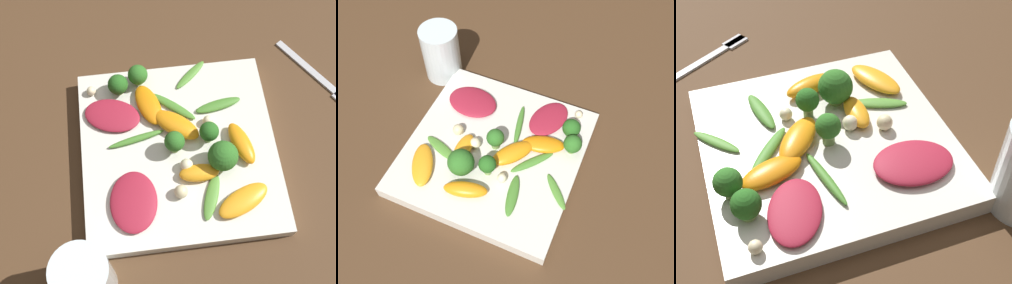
{
  "view_description": "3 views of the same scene",
  "coord_description": "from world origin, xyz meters",
  "views": [
    {
      "loc": [
        0.05,
        0.27,
        0.64
      ],
      "look_at": [
        0.02,
        -0.01,
        0.03
      ],
      "focal_mm": 50.0,
      "sensor_mm": 36.0,
      "label": 1
    },
    {
      "loc": [
        -0.31,
        -0.16,
        0.57
      ],
      "look_at": [
        0.01,
        -0.02,
        0.04
      ],
      "focal_mm": 42.0,
      "sensor_mm": 36.0,
      "label": 2
    },
    {
      "loc": [
        0.37,
        -0.11,
        0.4
      ],
      "look_at": [
        0.02,
        0.01,
        0.03
      ],
      "focal_mm": 50.0,
      "sensor_mm": 36.0,
      "label": 3
    }
  ],
  "objects": [
    {
      "name": "orange_segment_1",
      "position": [
        -0.0,
        -0.03,
        0.03
      ],
      "size": [
        0.08,
        0.07,
        0.02
      ],
      "color": "orange",
      "rests_on": "plate"
    },
    {
      "name": "broccoli_floret_1",
      "position": [
        -0.06,
        0.03,
        0.05
      ],
      "size": [
        0.04,
        0.04,
        0.05
      ],
      "color": "#7A9E51",
      "rests_on": "plate"
    },
    {
      "name": "plate",
      "position": [
        0.0,
        0.0,
        0.01
      ],
      "size": [
        0.28,
        0.28,
        0.02
      ],
      "color": "silver",
      "rests_on": "ground_plane"
    },
    {
      "name": "orange_segment_3",
      "position": [
        -0.09,
        0.01,
        0.03
      ],
      "size": [
        0.04,
        0.07,
        0.02
      ],
      "color": "orange",
      "rests_on": "plate"
    },
    {
      "name": "drinking_glass",
      "position": [
        0.14,
        0.17,
        0.05
      ],
      "size": [
        0.07,
        0.07,
        0.11
      ],
      "color": "silver",
      "rests_on": "ground_plane"
    },
    {
      "name": "arugula_sprig_3",
      "position": [
        0.0,
        -0.07,
        0.03
      ],
      "size": [
        0.07,
        0.06,
        0.01
      ],
      "color": "#47842D",
      "rests_on": "plate"
    },
    {
      "name": "orange_segment_4",
      "position": [
        0.04,
        -0.07,
        0.03
      ],
      "size": [
        0.05,
        0.08,
        0.02
      ],
      "color": "orange",
      "rests_on": "plate"
    },
    {
      "name": "macadamia_nut_3",
      "position": [
        -0.01,
        0.03,
        0.03
      ],
      "size": [
        0.02,
        0.02,
        0.02
      ],
      "color": "beige",
      "rests_on": "plate"
    },
    {
      "name": "orange_segment_2",
      "position": [
        -0.08,
        0.09,
        0.03
      ],
      "size": [
        0.09,
        0.06,
        0.01
      ],
      "color": "orange",
      "rests_on": "plate"
    },
    {
      "name": "arugula_sprig_4",
      "position": [
        -0.03,
        -0.12,
        0.03
      ],
      "size": [
        0.06,
        0.05,
        0.01
      ],
      "color": "#518E33",
      "rests_on": "plate"
    },
    {
      "name": "broccoli_floret_2",
      "position": [
        0.05,
        -0.12,
        0.05
      ],
      "size": [
        0.03,
        0.03,
        0.04
      ],
      "color": "#7A9E51",
      "rests_on": "plate"
    },
    {
      "name": "radicchio_leaf_0",
      "position": [
        0.07,
        0.07,
        0.03
      ],
      "size": [
        0.07,
        0.09,
        0.01
      ],
      "color": "maroon",
      "rests_on": "plate"
    },
    {
      "name": "broccoli_floret_0",
      "position": [
        0.08,
        -0.11,
        0.04
      ],
      "size": [
        0.03,
        0.03,
        0.03
      ],
      "color": "#84AD5B",
      "rests_on": "plate"
    },
    {
      "name": "orange_segment_0",
      "position": [
        -0.02,
        0.04,
        0.03
      ],
      "size": [
        0.06,
        0.03,
        0.02
      ],
      "color": "orange",
      "rests_on": "plate"
    },
    {
      "name": "broccoli_floret_4",
      "position": [
        -0.04,
        -0.01,
        0.05
      ],
      "size": [
        0.03,
        0.03,
        0.04
      ],
      "color": "#7A9E51",
      "rests_on": "plate"
    },
    {
      "name": "arugula_sprig_0",
      "position": [
        -0.03,
        0.08,
        0.03
      ],
      "size": [
        0.04,
        0.07,
        0.01
      ],
      "color": "#518E33",
      "rests_on": "plate"
    },
    {
      "name": "fork",
      "position": [
        -0.25,
        -0.1,
        0.0
      ],
      "size": [
        0.1,
        0.14,
        0.01
      ],
      "color": "#B2B2B7",
      "rests_on": "ground_plane"
    },
    {
      "name": "ground_plane",
      "position": [
        0.0,
        0.0,
        0.0
      ],
      "size": [
        2.4,
        2.4,
        0.0
      ],
      "primitive_type": "plane",
      "color": "#4C331E"
    },
    {
      "name": "radicchio_leaf_1",
      "position": [
        0.09,
        -0.06,
        0.03
      ],
      "size": [
        0.1,
        0.08,
        0.01
      ],
      "color": "maroon",
      "rests_on": "plate"
    },
    {
      "name": "macadamia_nut_1",
      "position": [
        0.12,
        -0.11,
        0.03
      ],
      "size": [
        0.01,
        0.01,
        0.01
      ],
      "color": "beige",
      "rests_on": "plate"
    },
    {
      "name": "macadamia_nut_2",
      "position": [
        0.01,
        0.07,
        0.03
      ],
      "size": [
        0.02,
        0.02,
        0.02
      ],
      "color": "beige",
      "rests_on": "plate"
    },
    {
      "name": "macadamia_nut_0",
      "position": [
        -0.05,
        -0.04,
        0.03
      ],
      "size": [
        0.02,
        0.02,
        0.02
      ],
      "color": "beige",
      "rests_on": "plate"
    },
    {
      "name": "arugula_sprig_1",
      "position": [
        -0.07,
        -0.06,
        0.03
      ],
      "size": [
        0.07,
        0.03,
        0.01
      ],
      "color": "#47842D",
      "rests_on": "plate"
    },
    {
      "name": "broccoli_floret_3",
      "position": [
        0.01,
        -0.0,
        0.05
      ],
      "size": [
        0.03,
        0.03,
        0.04
      ],
      "color": "#7A9E51",
      "rests_on": "plate"
    },
    {
      "name": "arugula_sprig_2",
      "position": [
        0.06,
        -0.02,
        0.03
      ],
      "size": [
        0.08,
        0.03,
        0.01
      ],
      "color": "#47842D",
      "rests_on": "plate"
    }
  ]
}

